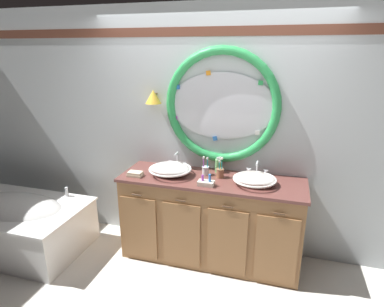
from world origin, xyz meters
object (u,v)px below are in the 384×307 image
bathtub (15,222)px  sink_basin_left (170,169)px  toothbrush_holder_right (220,172)px  toiletry_basket (206,183)px  toothbrush_holder_left (206,170)px  sink_basin_right (255,179)px  soap_dispenser (218,165)px  folded_hand_towel (135,174)px

bathtub → sink_basin_left: sink_basin_left is taller
toothbrush_holder_right → toiletry_basket: bearing=-109.7°
bathtub → toothbrush_holder_left: 2.22m
sink_basin_right → toiletry_basket: 0.47m
bathtub → soap_dispenser: soap_dispenser is taller
soap_dispenser → folded_hand_towel: bearing=-156.1°
sink_basin_right → folded_hand_towel: bearing=-173.7°
toothbrush_holder_right → sink_basin_right: bearing=-12.5°
toothbrush_holder_right → folded_hand_towel: (-0.84, -0.21, -0.03)m
sink_basin_left → sink_basin_right: bearing=-0.0°
sink_basin_right → toothbrush_holder_right: 0.36m
sink_basin_left → toiletry_basket: size_ratio=2.85×
sink_basin_left → toiletry_basket: sink_basin_left is taller
soap_dispenser → toiletry_basket: bearing=-95.2°
bathtub → folded_hand_towel: size_ratio=10.09×
toothbrush_holder_left → soap_dispenser: 0.16m
sink_basin_right → soap_dispenser: (-0.40, 0.22, 0.02)m
toothbrush_holder_right → toiletry_basket: size_ratio=1.40×
sink_basin_right → soap_dispenser: size_ratio=2.42×
sink_basin_right → toothbrush_holder_right: toothbrush_holder_right is taller
toothbrush_holder_left → toiletry_basket: toothbrush_holder_left is taller
sink_basin_right → toothbrush_holder_right: size_ratio=1.92×
sink_basin_right → folded_hand_towel: sink_basin_right is taller
sink_basin_left → folded_hand_towel: 0.36m
folded_hand_towel → soap_dispenser: bearing=23.9°
toothbrush_holder_right → folded_hand_towel: 0.87m
sink_basin_right → bathtub: bearing=-171.0°
folded_hand_towel → toothbrush_holder_left: bearing=19.4°
sink_basin_left → toiletry_basket: (0.42, -0.16, -0.03)m
sink_basin_left → soap_dispenser: 0.51m
bathtub → toiletry_basket: size_ratio=10.08×
sink_basin_left → sink_basin_right: size_ratio=1.06×
sink_basin_left → toothbrush_holder_right: 0.51m
sink_basin_left → toothbrush_holder_left: size_ratio=2.22×
toothbrush_holder_right → soap_dispenser: 0.15m
toothbrush_holder_right → soap_dispenser: toothbrush_holder_right is taller
bathtub → toothbrush_holder_right: bearing=12.3°
bathtub → folded_hand_towel: bearing=11.3°
sink_basin_right → toiletry_basket: toiletry_basket is taller
sink_basin_left → soap_dispenser: size_ratio=2.57×
bathtub → toiletry_basket: (2.13, 0.24, 0.63)m
sink_basin_left → soap_dispenser: soap_dispenser is taller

